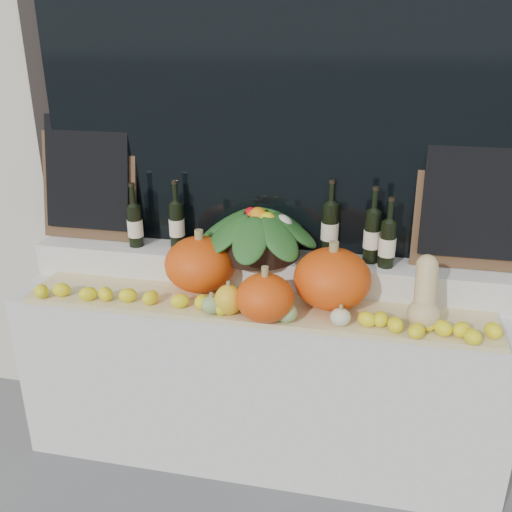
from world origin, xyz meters
TOP-DOWN VIEW (x-y plane):
  - display_sill at (0.00, 1.52)m, footprint 2.30×0.55m
  - rear_tier at (0.00, 1.68)m, footprint 2.30×0.25m
  - straw_bedding at (0.00, 1.40)m, footprint 2.10×0.32m
  - pumpkin_left at (-0.28, 1.51)m, footprint 0.39×0.39m
  - pumpkin_right at (0.34, 1.46)m, footprint 0.45×0.45m
  - pumpkin_center at (0.07, 1.28)m, footprint 0.26×0.26m
  - butternut_squash at (0.72, 1.38)m, footprint 0.14×0.20m
  - decorative_gourds at (0.03, 1.29)m, footprint 0.64×0.13m
  - lemon_heap at (0.00, 1.29)m, footprint 2.20×0.16m
  - produce_bowl at (-0.03, 1.66)m, footprint 0.60×0.60m
  - wine_bottle_far_left at (-0.65, 1.65)m, footprint 0.08×0.08m
  - wine_bottle_near_left at (-0.45, 1.68)m, footprint 0.08×0.08m
  - wine_bottle_tall at (0.30, 1.75)m, footprint 0.08×0.08m
  - wine_bottle_near_right at (0.49, 1.68)m, footprint 0.08×0.08m
  - wine_bottle_far_right at (0.56, 1.64)m, footprint 0.08×0.08m
  - chalkboard_left at (-0.92, 1.74)m, footprint 0.50×0.14m
  - chalkboard_right at (0.92, 1.74)m, footprint 0.50×0.14m

SIDE VIEW (x-z plane):
  - display_sill at x=0.00m, z-range 0.00..0.88m
  - straw_bedding at x=0.00m, z-range 0.88..0.90m
  - lemon_heap at x=0.00m, z-range 0.91..0.97m
  - decorative_gourds at x=0.03m, z-range 0.88..1.03m
  - rear_tier at x=0.00m, z-range 0.88..1.04m
  - pumpkin_center at x=0.07m, z-range 0.91..1.11m
  - butternut_squash at x=0.72m, z-range 0.89..1.17m
  - pumpkin_left at x=-0.28m, z-range 0.91..1.16m
  - pumpkin_right at x=0.34m, z-range 0.91..1.17m
  - wine_bottle_far_left at x=-0.65m, z-range 0.99..1.31m
  - wine_bottle_far_right at x=0.56m, z-range 0.99..1.32m
  - wine_bottle_near_left at x=-0.45m, z-range 0.99..1.32m
  - produce_bowl at x=-0.03m, z-range 1.04..1.28m
  - wine_bottle_near_right at x=0.49m, z-range 0.99..1.35m
  - wine_bottle_tall at x=0.30m, z-range 0.99..1.35m
  - chalkboard_left at x=-0.92m, z-range 1.05..1.67m
  - chalkboard_right at x=0.92m, z-range 1.05..1.67m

